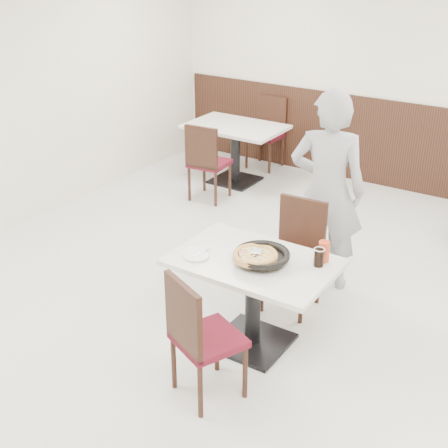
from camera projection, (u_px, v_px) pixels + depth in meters
The scene contains 19 objects.
floor at pixel (242, 311), 5.36m from camera, with size 7.00×7.00×0.00m, color beige.
wall_back at pixel (397, 75), 7.42m from camera, with size 6.00×0.04×2.80m, color white.
wainscot_back at pixel (388, 144), 7.76m from camera, with size 5.90×0.03×1.10m, color black.
main_table at pixel (253, 303), 4.78m from camera, with size 1.20×0.80×0.75m, color beige, non-canonical shape.
chair_near at pixel (209, 336), 4.22m from camera, with size 0.42×0.42×0.95m, color black, non-canonical shape.
chair_far at pixel (292, 258), 5.22m from camera, with size 0.42×0.42×0.95m, color black, non-canonical shape.
trivet at pixel (264, 264), 4.53m from camera, with size 0.11×0.11×0.04m, color black.
pizza_pan at pixel (262, 258), 4.56m from camera, with size 0.37×0.37×0.01m, color black.
pizza at pixel (255, 257), 4.53m from camera, with size 0.33×0.33×0.02m, color tan.
pizza_server at pixel (257, 251), 4.55m from camera, with size 0.08×0.10×0.00m, color silver.
napkin at pixel (195, 252), 4.72m from camera, with size 0.16×0.16×0.00m, color white.
side_plate at pixel (197, 256), 4.66m from camera, with size 0.19×0.19×0.01m, color white.
fork at pixel (200, 254), 4.67m from camera, with size 0.01×0.14×0.00m, color silver.
cola_glass at pixel (319, 258), 4.51m from camera, with size 0.07×0.07×0.13m, color black.
red_cup at pixel (324, 252), 4.57m from camera, with size 0.08×0.08×0.16m, color #B53618.
diner_person at pixel (327, 192), 5.42m from camera, with size 0.66×0.43×1.81m, color #9D9EA1.
bg_table_left at pixel (235, 154), 7.97m from camera, with size 1.20×0.80×0.75m, color beige, non-canonical shape.
bg_chair_left_near at pixel (209, 161), 7.42m from camera, with size 0.42×0.42×0.95m, color black, non-canonical shape.
bg_chair_left_far at pixel (265, 134), 8.43m from camera, with size 0.42×0.42×0.95m, color black, non-canonical shape.
Camera 1 is at (2.34, -3.88, 2.96)m, focal length 50.00 mm.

